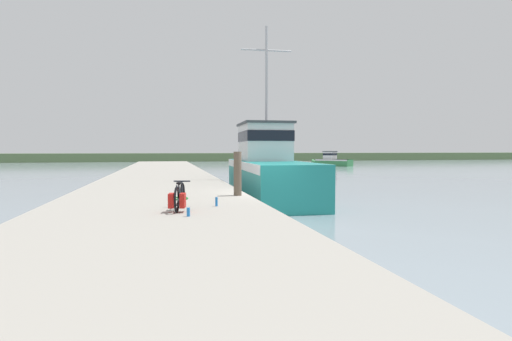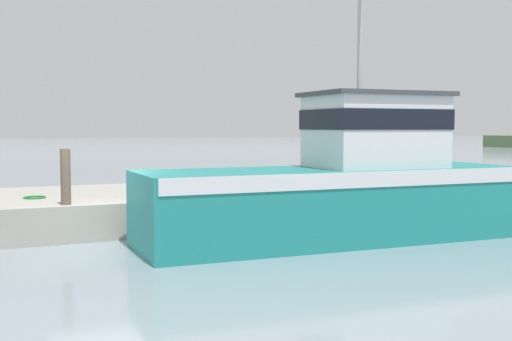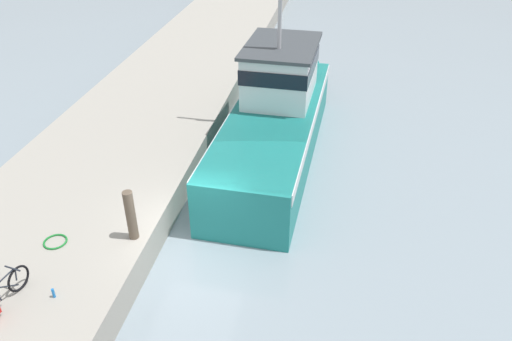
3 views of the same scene
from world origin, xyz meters
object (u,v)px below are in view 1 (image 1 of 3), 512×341
Objects in this scene: bicycle_touring at (179,198)px; water_bottle_by_bike at (216,202)px; boat_green_anchored at (332,161)px; fishing_boat_main at (267,169)px; water_bottle_on_curb at (188,212)px; mooring_post at (238,174)px.

bicycle_touring reaches higher than water_bottle_by_bike.
boat_green_anchored is at bearing 72.60° from bicycle_touring.
fishing_boat_main reaches higher than water_bottle_on_curb.
boat_green_anchored is 52.72m from water_bottle_by_bike.
bicycle_touring is 1.17m from water_bottle_by_bike.
fishing_boat_main is at bearing 68.29° from mooring_post.
fishing_boat_main is 2.06× the size of boat_green_anchored.
bicycle_touring is at bearing -124.95° from mooring_post.
water_bottle_by_bike is (1.02, 0.53, -0.20)m from bicycle_touring.
mooring_post is at bearing -155.90° from boat_green_anchored.
water_bottle_by_bike is at bearing -155.70° from boat_green_anchored.
water_bottle_by_bike is (-1.02, -2.39, -0.61)m from mooring_post.
bicycle_touring is at bearing 100.62° from water_bottle_on_curb.
mooring_post is 4.36m from water_bottle_on_curb.
water_bottle_by_bike is at bearing 37.82° from bicycle_touring.
fishing_boat_main is 60.76× the size of water_bottle_on_curb.
fishing_boat_main is 7.55× the size of bicycle_touring.
water_bottle_on_curb is at bearing -110.73° from fishing_boat_main.
boat_green_anchored reaches higher than water_bottle_by_bike.
boat_green_anchored is at bearing 62.79° from mooring_post.
water_bottle_by_bike is 1.23× the size of water_bottle_on_curb.
boat_green_anchored is at bearing 62.92° from water_bottle_on_curb.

